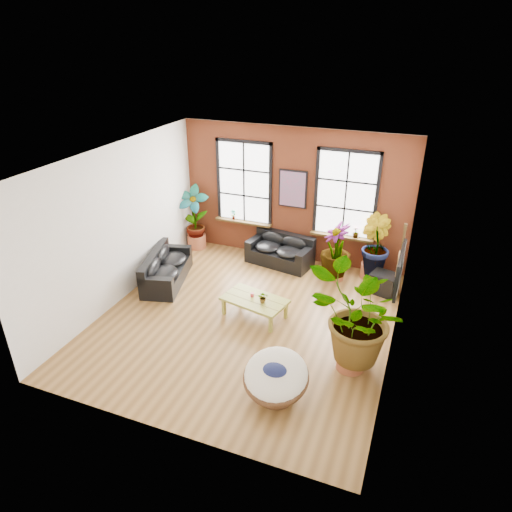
{
  "coord_description": "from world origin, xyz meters",
  "views": [
    {
      "loc": [
        3.15,
        -7.52,
        5.62
      ],
      "look_at": [
        0.0,
        0.6,
        1.25
      ],
      "focal_mm": 32.0,
      "sensor_mm": 36.0,
      "label": 1
    }
  ],
  "objects_px": {
    "sofa_back": "(281,251)",
    "papasan_chair": "(276,377)",
    "sofa_left": "(165,269)",
    "coffee_table": "(255,301)"
  },
  "relations": [
    {
      "from": "sofa_back",
      "to": "papasan_chair",
      "type": "xyz_separation_m",
      "value": [
        1.49,
        -4.73,
        0.08
      ]
    },
    {
      "from": "sofa_back",
      "to": "papasan_chair",
      "type": "height_order",
      "value": "papasan_chair"
    },
    {
      "from": "sofa_back",
      "to": "sofa_left",
      "type": "bearing_deg",
      "value": -129.42
    },
    {
      "from": "sofa_left",
      "to": "coffee_table",
      "type": "height_order",
      "value": "sofa_left"
    },
    {
      "from": "sofa_left",
      "to": "papasan_chair",
      "type": "height_order",
      "value": "papasan_chair"
    },
    {
      "from": "sofa_back",
      "to": "papasan_chair",
      "type": "distance_m",
      "value": 4.96
    },
    {
      "from": "sofa_back",
      "to": "papasan_chair",
      "type": "relative_size",
      "value": 1.53
    },
    {
      "from": "sofa_back",
      "to": "coffee_table",
      "type": "xyz_separation_m",
      "value": [
        0.28,
        -2.6,
        0.03
      ]
    },
    {
      "from": "sofa_back",
      "to": "sofa_left",
      "type": "relative_size",
      "value": 0.88
    },
    {
      "from": "sofa_left",
      "to": "coffee_table",
      "type": "distance_m",
      "value": 2.67
    }
  ]
}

